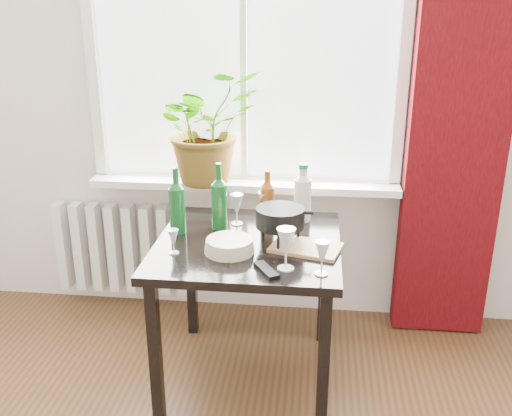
# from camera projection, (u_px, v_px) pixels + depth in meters

# --- Properties ---
(window) EXTENTS (1.72, 0.08, 1.62)m
(window) POSITION_uv_depth(u_px,v_px,m) (244.00, 39.00, 2.99)
(window) COLOR white
(window) RESTS_ON ground
(windowsill) EXTENTS (1.72, 0.20, 0.04)m
(windowsill) POSITION_uv_depth(u_px,v_px,m) (244.00, 184.00, 3.19)
(windowsill) COLOR white
(windowsill) RESTS_ON ground
(curtain) EXTENTS (0.50, 0.12, 2.56)m
(curtain) POSITION_uv_depth(u_px,v_px,m) (461.00, 105.00, 2.89)
(curtain) COLOR #380508
(curtain) RESTS_ON ground
(radiator) EXTENTS (0.80, 0.10, 0.55)m
(radiator) POSITION_uv_depth(u_px,v_px,m) (122.00, 248.00, 3.45)
(radiator) COLOR white
(radiator) RESTS_ON ground
(table) EXTENTS (0.85, 0.85, 0.74)m
(table) POSITION_uv_depth(u_px,v_px,m) (248.00, 259.00, 2.68)
(table) COLOR black
(table) RESTS_ON ground
(potted_plant) EXTENTS (0.73, 0.72, 0.61)m
(potted_plant) POSITION_uv_depth(u_px,v_px,m) (207.00, 127.00, 3.06)
(potted_plant) COLOR #2F7C21
(potted_plant) RESTS_ON windowsill
(wine_bottle_left) EXTENTS (0.10, 0.10, 0.33)m
(wine_bottle_left) POSITION_uv_depth(u_px,v_px,m) (177.00, 200.00, 2.69)
(wine_bottle_left) COLOR #0D481B
(wine_bottle_left) RESTS_ON table
(wine_bottle_right) EXTENTS (0.09, 0.09, 0.33)m
(wine_bottle_right) POSITION_uv_depth(u_px,v_px,m) (219.00, 196.00, 2.75)
(wine_bottle_right) COLOR #0D4617
(wine_bottle_right) RESTS_ON table
(bottle_amber) EXTENTS (0.07, 0.07, 0.29)m
(bottle_amber) POSITION_uv_depth(u_px,v_px,m) (267.00, 198.00, 2.79)
(bottle_amber) COLOR brown
(bottle_amber) RESTS_ON table
(cleaning_bottle) EXTENTS (0.10, 0.10, 0.30)m
(cleaning_bottle) POSITION_uv_depth(u_px,v_px,m) (303.00, 192.00, 2.85)
(cleaning_bottle) COLOR silver
(cleaning_bottle) RESTS_ON table
(wineglass_front_right) EXTENTS (0.09, 0.09, 0.19)m
(wineglass_front_right) POSITION_uv_depth(u_px,v_px,m) (286.00, 249.00, 2.35)
(wineglass_front_right) COLOR silver
(wineglass_front_right) RESTS_ON table
(wineglass_far_right) EXTENTS (0.08, 0.08, 0.15)m
(wineglass_far_right) POSITION_uv_depth(u_px,v_px,m) (322.00, 258.00, 2.30)
(wineglass_far_right) COLOR silver
(wineglass_far_right) RESTS_ON table
(wineglass_back_center) EXTENTS (0.09, 0.09, 0.18)m
(wineglass_back_center) POSITION_uv_depth(u_px,v_px,m) (265.00, 208.00, 2.81)
(wineglass_back_center) COLOR silver
(wineglass_back_center) RESTS_ON table
(wineglass_back_left) EXTENTS (0.09, 0.09, 0.16)m
(wineglass_back_left) POSITION_uv_depth(u_px,v_px,m) (237.00, 209.00, 2.82)
(wineglass_back_left) COLOR silver
(wineglass_back_left) RESTS_ON table
(wineglass_front_left) EXTENTS (0.05, 0.05, 0.11)m
(wineglass_front_left) POSITION_uv_depth(u_px,v_px,m) (174.00, 242.00, 2.50)
(wineglass_front_left) COLOR silver
(wineglass_front_left) RESTS_ON table
(plate_stack) EXTENTS (0.28, 0.28, 0.06)m
(plate_stack) POSITION_uv_depth(u_px,v_px,m) (230.00, 246.00, 2.53)
(plate_stack) COLOR beige
(plate_stack) RESTS_ON table
(fondue_pot) EXTENTS (0.27, 0.24, 0.17)m
(fondue_pot) POSITION_uv_depth(u_px,v_px,m) (280.00, 226.00, 2.60)
(fondue_pot) COLOR black
(fondue_pot) RESTS_ON table
(tv_remote) EXTENTS (0.12, 0.16, 0.02)m
(tv_remote) POSITION_uv_depth(u_px,v_px,m) (266.00, 270.00, 2.35)
(tv_remote) COLOR black
(tv_remote) RESTS_ON table
(cutting_board) EXTENTS (0.35, 0.27, 0.02)m
(cutting_board) POSITION_uv_depth(u_px,v_px,m) (306.00, 248.00, 2.56)
(cutting_board) COLOR #A9824C
(cutting_board) RESTS_ON table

